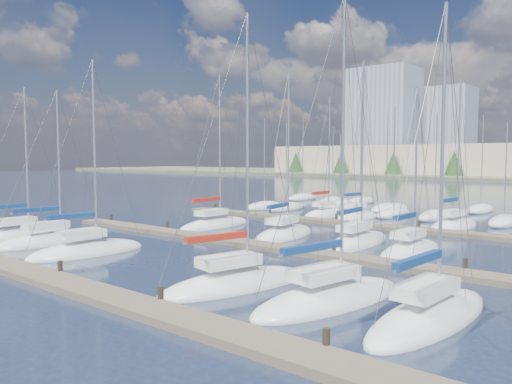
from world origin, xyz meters
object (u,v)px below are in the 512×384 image
Objects in this scene: sailboat_e at (330,299)px; sailboat_j at (284,234)px; sailboat_b at (52,241)px; sailboat_d at (236,284)px; sailboat_p at (454,226)px; sailboat_f at (430,316)px; sailboat_o at (357,217)px; sailboat_i at (215,225)px; sailboat_l at (410,251)px; sailboat_c at (87,251)px; sailboat_n at (325,214)px; sailboat_k at (357,242)px; sailboat_a at (20,236)px.

sailboat_e is 17.74m from sailboat_j.
sailboat_d is (18.42, -0.67, 0.01)m from sailboat_b.
sailboat_p reaches higher than sailboat_f.
sailboat_p reaches higher than sailboat_o.
sailboat_i reaches higher than sailboat_l.
sailboat_c is (-16.10, -13.14, 0.00)m from sailboat_l.
sailboat_n reaches higher than sailboat_l.
sailboat_c is at bearing -89.39° from sailboat_n.
sailboat_f is 13.53m from sailboat_l.
sailboat_j is 0.99× the size of sailboat_k.
sailboat_e is at bearing -82.14° from sailboat_l.
sailboat_d reaches higher than sailboat_j.
sailboat_e is 1.12× the size of sailboat_a.
sailboat_f is 0.97× the size of sailboat_c.
sailboat_f is at bearing 19.81° from sailboat_d.
sailboat_n is 0.93× the size of sailboat_i.
sailboat_k reaches higher than sailboat_d.
sailboat_i is (3.16, 13.59, 0.02)m from sailboat_b.
sailboat_n is 1.04× the size of sailboat_f.
sailboat_i is at bearing 60.42° from sailboat_a.
sailboat_b is at bearing -169.32° from sailboat_e.
sailboat_o is (4.75, 27.34, 0.02)m from sailboat_c.
sailboat_p is at bearing 76.04° from sailboat_k.
sailboat_b is 13.95m from sailboat_i.
sailboat_b is at bearing -168.84° from sailboat_d.
sailboat_b is 27.37m from sailboat_f.
sailboat_f is (27.37, 0.37, 0.01)m from sailboat_b.
sailboat_p is 1.01× the size of sailboat_d.
sailboat_j is 0.99× the size of sailboat_d.
sailboat_p is at bearing 97.89° from sailboat_l.
sailboat_d reaches higher than sailboat_l.
sailboat_l is at bearing -11.96° from sailboat_j.
sailboat_c is at bearing -174.04° from sailboat_f.
sailboat_p is at bearing 2.06° from sailboat_n.
sailboat_f is 0.93× the size of sailboat_k.
sailboat_a is 0.93× the size of sailboat_c.
sailboat_n is (-4.67, 13.70, 0.02)m from sailboat_j.
sailboat_e is at bearing -56.34° from sailboat_o.
sailboat_a is 31.46m from sailboat_f.
sailboat_b is 0.86× the size of sailboat_d.
sailboat_i is 14.98m from sailboat_o.
sailboat_l is 0.94× the size of sailboat_o.
sailboat_o is at bearing 59.30° from sailboat_i.
sailboat_b is at bearing -179.93° from sailboat_c.
sailboat_d reaches higher than sailboat_b.
sailboat_p is 1.04× the size of sailboat_n.
sailboat_f is at bearing 1.33° from sailboat_b.
sailboat_a is 0.90× the size of sailboat_d.
sailboat_i is at bearing -139.33° from sailboat_p.
sailboat_f is at bearing -64.10° from sailboat_l.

